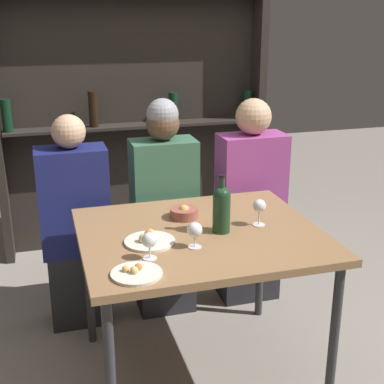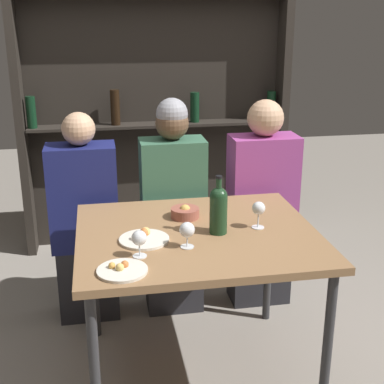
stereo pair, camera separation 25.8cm
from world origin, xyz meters
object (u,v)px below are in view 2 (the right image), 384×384
object	(u,v)px
wine_glass_2	(187,231)
seated_person_left	(85,225)
wine_bottle	(218,208)
food_plate_1	(122,270)
wine_glass_0	(259,210)
wine_glass_1	(139,239)
seated_person_right	(261,210)
food_plate_0	(144,238)
snack_bowl	(185,212)
seated_person_center	(173,212)

from	to	relation	value
wine_glass_2	seated_person_left	size ratio (longest dim) A/B	0.09
wine_bottle	food_plate_1	bearing A→B (deg)	-145.53
wine_glass_0	food_plate_1	bearing A→B (deg)	-152.91
wine_glass_1	seated_person_left	size ratio (longest dim) A/B	0.09
seated_person_right	food_plate_0	bearing A→B (deg)	-137.91
wine_bottle	snack_bowl	distance (m)	0.27
wine_glass_1	snack_bowl	world-z (taller)	wine_glass_1
wine_glass_2	food_plate_1	world-z (taller)	wine_glass_2
wine_glass_2	wine_bottle	bearing A→B (deg)	38.41
wine_glass_2	snack_bowl	bearing A→B (deg)	82.04
food_plate_1	seated_person_center	xyz separation A→B (m)	(0.35, 0.99, -0.15)
wine_glass_0	snack_bowl	distance (m)	0.38
wine_glass_2	food_plate_0	bearing A→B (deg)	149.16
food_plate_1	seated_person_right	bearing A→B (deg)	48.15
seated_person_center	seated_person_right	size ratio (longest dim) A/B	1.02
wine_glass_0	seated_person_right	bearing A→B (deg)	70.92
snack_bowl	wine_glass_2	bearing A→B (deg)	-97.96
wine_bottle	wine_glass_0	world-z (taller)	wine_bottle
food_plate_0	seated_person_center	xyz separation A→B (m)	(0.23, 0.70, -0.15)
food_plate_0	wine_glass_0	bearing A→B (deg)	4.94
snack_bowl	seated_person_right	distance (m)	0.74
wine_glass_1	seated_person_left	bearing A→B (deg)	105.94
wine_glass_0	wine_glass_2	world-z (taller)	wine_glass_0
wine_bottle	food_plate_1	xyz separation A→B (m)	(-0.46, -0.32, -0.11)
wine_bottle	wine_glass_1	size ratio (longest dim) A/B	2.37
wine_glass_0	wine_bottle	bearing A→B (deg)	-173.88
wine_glass_2	seated_person_right	world-z (taller)	seated_person_right
wine_glass_2	food_plate_1	xyz separation A→B (m)	(-0.29, -0.18, -0.07)
wine_glass_0	seated_person_center	xyz separation A→B (m)	(-0.32, 0.65, -0.24)
snack_bowl	food_plate_0	bearing A→B (deg)	-133.20
snack_bowl	seated_person_center	world-z (taller)	seated_person_center
wine_glass_1	seated_person_left	distance (m)	0.94
wine_bottle	seated_person_left	xyz separation A→B (m)	(-0.63, 0.68, -0.31)
wine_bottle	food_plate_1	distance (m)	0.57
seated_person_right	wine_glass_0	bearing A→B (deg)	-109.08
seated_person_left	seated_person_center	distance (m)	0.52
wine_glass_1	wine_glass_2	size ratio (longest dim) A/B	1.01
wine_glass_1	snack_bowl	size ratio (longest dim) A/B	0.83
wine_glass_2	snack_bowl	xyz separation A→B (m)	(0.05, 0.35, -0.05)
food_plate_0	snack_bowl	size ratio (longest dim) A/B	1.60
food_plate_0	seated_person_left	distance (m)	0.78
wine_glass_2	food_plate_0	distance (m)	0.22
wine_glass_0	seated_person_right	size ratio (longest dim) A/B	0.10
wine_glass_1	food_plate_0	bearing A→B (deg)	79.19
snack_bowl	seated_person_right	size ratio (longest dim) A/B	0.11
wine_bottle	food_plate_0	world-z (taller)	wine_bottle
wine_bottle	seated_person_right	xyz separation A→B (m)	(0.43, 0.68, -0.29)
wine_bottle	snack_bowl	size ratio (longest dim) A/B	1.95
wine_glass_0	food_plate_0	distance (m)	0.56
wine_glass_2	snack_bowl	size ratio (longest dim) A/B	0.82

